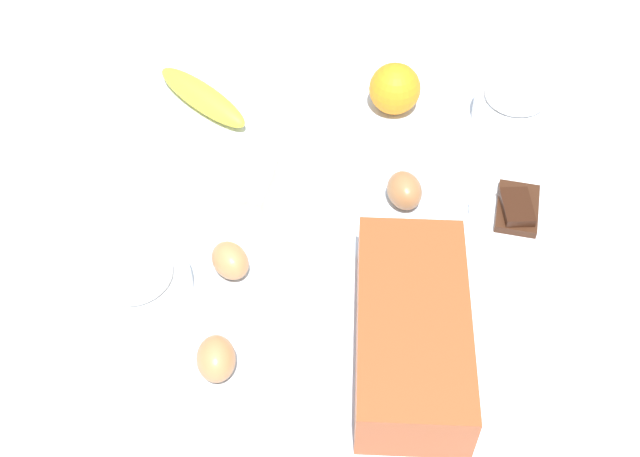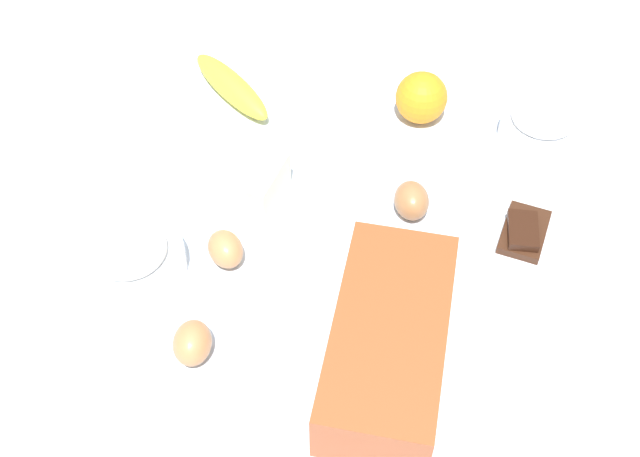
{
  "view_description": "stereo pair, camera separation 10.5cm",
  "coord_description": "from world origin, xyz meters",
  "views": [
    {
      "loc": [
        0.67,
        0.0,
        0.84
      ],
      "look_at": [
        0.0,
        0.0,
        0.04
      ],
      "focal_mm": 44.97,
      "sensor_mm": 36.0,
      "label": 1
    },
    {
      "loc": [
        0.66,
        0.11,
        0.84
      ],
      "look_at": [
        0.0,
        0.0,
        0.04
      ],
      "focal_mm": 44.97,
      "sensor_mm": 36.0,
      "label": 2
    }
  ],
  "objects": [
    {
      "name": "ground_plane",
      "position": [
        0.0,
        0.0,
        -0.01
      ],
      "size": [
        2.4,
        2.4,
        0.02
      ],
      "primitive_type": "cube",
      "color": "silver"
    },
    {
      "name": "orange_fruit",
      "position": [
        -0.28,
        0.11,
        0.04
      ],
      "size": [
        0.08,
        0.08,
        0.08
      ],
      "primitive_type": "sphere",
      "color": "orange",
      "rests_on": "ground_plane"
    },
    {
      "name": "sugar_bowl",
      "position": [
        -0.26,
        0.29,
        0.03
      ],
      "size": [
        0.12,
        0.12,
        0.07
      ],
      "color": "white",
      "rests_on": "ground_plane"
    },
    {
      "name": "loaf_pan",
      "position": [
        0.16,
        0.11,
        0.04
      ],
      "size": [
        0.29,
        0.14,
        0.08
      ],
      "rotation": [
        0.0,
        0.0,
        -0.04
      ],
      "color": "#9E4723",
      "rests_on": "ground_plane"
    },
    {
      "name": "chocolate_plate",
      "position": [
        -0.06,
        0.27,
        0.01
      ],
      "size": [
        0.13,
        0.13,
        0.03
      ],
      "color": "white",
      "rests_on": "ground_plane"
    },
    {
      "name": "egg_beside_bowl",
      "position": [
        -0.08,
        0.11,
        0.02
      ],
      "size": [
        0.07,
        0.06,
        0.05
      ],
      "primitive_type": "ellipsoid",
      "rotation": [
        0.0,
        1.57,
        3.39
      ],
      "color": "#9B683E",
      "rests_on": "ground_plane"
    },
    {
      "name": "egg_loose",
      "position": [
        0.19,
        -0.12,
        0.02
      ],
      "size": [
        0.06,
        0.05,
        0.05
      ],
      "primitive_type": "ellipsoid",
      "rotation": [
        0.0,
        1.57,
        3.25
      ],
      "color": "#B27848",
      "rests_on": "ground_plane"
    },
    {
      "name": "banana",
      "position": [
        -0.28,
        -0.19,
        0.02
      ],
      "size": [
        0.16,
        0.17,
        0.04
      ],
      "primitive_type": "ellipsoid",
      "rotation": [
        0.0,
        0.0,
        3.96
      ],
      "color": "yellow",
      "rests_on": "ground_plane"
    },
    {
      "name": "flour_bowl",
      "position": [
        0.08,
        -0.23,
        0.03
      ],
      "size": [
        0.14,
        0.14,
        0.06
      ],
      "color": "white",
      "rests_on": "ground_plane"
    },
    {
      "name": "egg_near_butter",
      "position": [
        0.04,
        -0.12,
        0.02
      ],
      "size": [
        0.07,
        0.07,
        0.04
      ],
      "primitive_type": "ellipsoid",
      "rotation": [
        0.0,
        1.57,
        0.62
      ],
      "color": "#B77C4B",
      "rests_on": "ground_plane"
    },
    {
      "name": "butter_block",
      "position": [
        -0.08,
        -0.1,
        0.03
      ],
      "size": [
        0.1,
        0.08,
        0.06
      ],
      "primitive_type": "cube",
      "rotation": [
        0.0,
        0.0,
        -0.22
      ],
      "color": "#F4EDB2",
      "rests_on": "ground_plane"
    }
  ]
}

